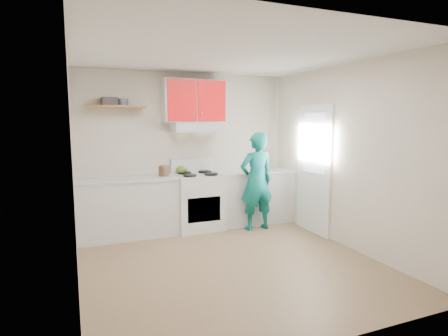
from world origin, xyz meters
name	(u,v)px	position (x,y,z in m)	size (l,w,h in m)	color
floor	(229,263)	(0.00, 0.00, 0.00)	(3.80, 3.80, 0.00)	brown
ceiling	(230,54)	(0.00, 0.00, 2.60)	(3.60, 3.80, 0.04)	white
back_wall	(186,150)	(0.00, 1.90, 1.30)	(3.60, 0.04, 2.60)	beige
front_wall	(327,188)	(0.00, -1.90, 1.30)	(3.60, 0.04, 2.60)	beige
left_wall	(73,169)	(-1.80, 0.00, 1.30)	(0.04, 3.80, 2.60)	beige
right_wall	(346,156)	(1.80, 0.00, 1.30)	(0.04, 3.80, 2.60)	beige
door	(314,170)	(1.78, 0.70, 1.02)	(0.05, 0.85, 2.05)	white
door_glass	(314,143)	(1.75, 0.70, 1.45)	(0.01, 0.55, 0.95)	white
counter_left	(128,208)	(-1.04, 1.60, 0.45)	(1.52, 0.60, 0.90)	silver
counter_right	(253,197)	(1.14, 1.60, 0.45)	(1.32, 0.60, 0.90)	silver
stove	(198,202)	(0.10, 1.57, 0.46)	(0.76, 0.65, 0.92)	white
range_hood	(195,127)	(0.10, 1.68, 1.70)	(0.76, 0.44, 0.15)	silver
upper_cabinets	(194,101)	(0.10, 1.73, 2.12)	(1.02, 0.33, 0.70)	red
shelf	(116,106)	(-1.15, 1.75, 2.02)	(0.90, 0.30, 0.04)	brown
books	(109,101)	(-1.23, 1.78, 2.10)	(0.23, 0.17, 0.12)	#423A40
tin	(123,102)	(-1.04, 1.73, 2.09)	(0.16, 0.16, 0.10)	#333D4C
kettle	(181,170)	(-0.13, 1.75, 0.99)	(0.17, 0.17, 0.14)	olive
crock	(164,172)	(-0.46, 1.60, 0.99)	(0.16, 0.16, 0.19)	#48331F
cutting_board	(242,173)	(0.88, 1.50, 0.91)	(0.33, 0.24, 0.02)	olive
silicone_mat	(273,171)	(1.54, 1.60, 0.90)	(0.28, 0.24, 0.01)	red
person	(257,181)	(0.99, 1.18, 0.81)	(0.59, 0.39, 1.62)	#0C6E67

